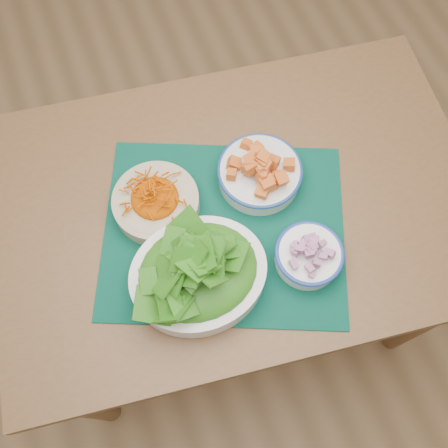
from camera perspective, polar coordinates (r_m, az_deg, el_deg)
name	(u,v)px	position (r m, az deg, el deg)	size (l,w,h in m)	color
ground	(160,289)	(1.86, -7.38, -7.38)	(4.00, 4.00, 0.00)	olive
table	(237,220)	(1.23, 1.46, 0.41)	(1.19, 0.88, 0.75)	brown
placemat	(224,230)	(1.10, 0.00, -0.65)	(0.53, 0.43, 0.00)	#012B21
carrot_bowl	(155,200)	(1.10, -7.84, 2.71)	(0.25, 0.25, 0.08)	#BDAE8C
squash_bowl	(260,171)	(1.12, 4.12, 6.11)	(0.21, 0.21, 0.09)	silver
lettuce_bowl	(198,271)	(1.00, -3.00, -5.35)	(0.29, 0.25, 0.14)	white
onion_bowl	(309,254)	(1.06, 9.69, -3.44)	(0.17, 0.17, 0.07)	white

